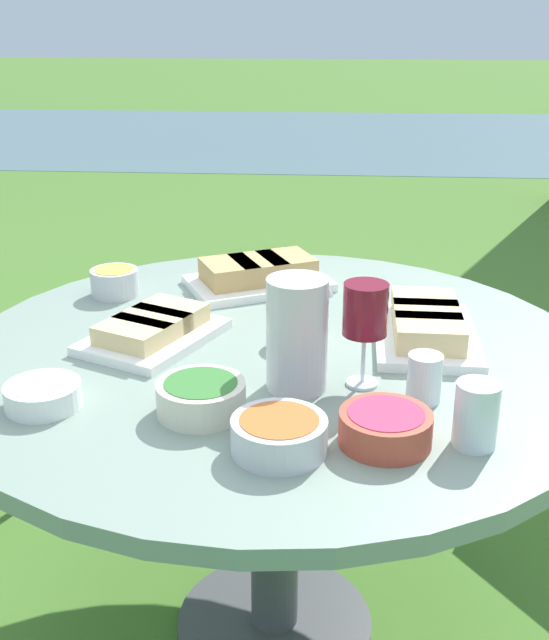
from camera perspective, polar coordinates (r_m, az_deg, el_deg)
ground_plane at (r=2.05m, az=0.00°, el=-20.79°), size 40.00×40.00×0.00m
river_strip at (r=8.99m, az=3.50°, el=12.87°), size 40.00×4.13×0.01m
dining_table at (r=1.69m, az=0.00°, el=-4.86°), size 1.31×1.31×0.72m
water_pitcher at (r=1.44m, az=1.63°, el=-1.01°), size 0.12×0.11×0.21m
wine_glass at (r=1.44m, az=6.48°, el=0.56°), size 0.08×0.08×0.20m
platter_bread_main at (r=1.68m, az=-8.65°, el=-0.66°), size 0.31×0.35×0.06m
platter_charcuterie at (r=1.70m, az=10.74°, el=-0.38°), size 0.22×0.35×0.07m
platter_sandwich_side at (r=1.98m, az=-1.15°, el=3.28°), size 0.40×0.34×0.07m
bowl_fries at (r=1.97m, az=-11.30°, el=2.76°), size 0.11×0.11×0.07m
bowl_salad at (r=1.38m, az=-5.24°, el=-5.40°), size 0.15×0.15×0.06m
bowl_olives at (r=1.65m, az=1.38°, el=-1.04°), size 0.10×0.10×0.04m
bowl_dip_red at (r=1.30m, az=7.89°, el=-7.50°), size 0.15×0.15×0.06m
bowl_dip_cream at (r=1.46m, az=-16.15°, el=-5.07°), size 0.13×0.13×0.04m
bowl_roasted_veg at (r=1.27m, az=0.33°, el=-8.07°), size 0.15×0.15×0.06m
cup_water_near at (r=1.31m, az=14.14°, el=-6.55°), size 0.07×0.07×0.11m
cup_water_far at (r=1.44m, az=10.61°, el=-4.07°), size 0.06×0.06×0.09m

